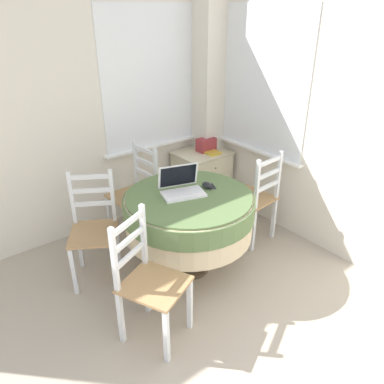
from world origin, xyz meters
The scene contains 12 objects.
corner_room_shell centered at (1.17, 2.04, 1.28)m, with size 4.26×5.08×2.55m.
round_dining_table centered at (0.76, 2.02, 0.58)m, with size 1.11×1.11×0.75m.
laptop centered at (0.74, 2.10, 0.80)m, with size 0.41×0.35×0.23m.
computer_mouse centered at (0.97, 2.04, 0.78)m, with size 0.07×0.11×0.05m.
cell_phone centered at (1.02, 2.03, 0.75)m, with size 0.09×0.12×0.01m.
dining_chair_near_back_window centered at (0.70, 2.83, 0.46)m, with size 0.45×0.42×0.95m.
dining_chair_near_right_window centered at (1.57, 2.02, 0.46)m, with size 0.42×0.45×0.95m.
dining_chair_camera_near centered at (0.08, 1.60, 0.46)m, with size 0.53×0.54×0.95m.
dining_chair_left_flank centered at (0.08, 2.45, 0.46)m, with size 0.55×0.56×0.95m.
corner_cabinet centered at (1.67, 2.95, 0.33)m, with size 0.60×0.49×0.65m.
storage_box centered at (1.73, 2.95, 0.73)m, with size 0.21×0.13×0.15m.
book_on_cabinet centered at (1.73, 2.88, 0.67)m, with size 0.15×0.25×0.02m.
Camera 1 is at (-0.93, -0.18, 2.16)m, focal length 35.00 mm.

